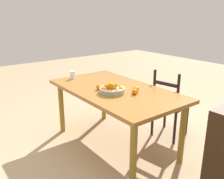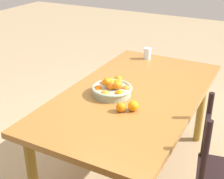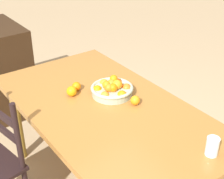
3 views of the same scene
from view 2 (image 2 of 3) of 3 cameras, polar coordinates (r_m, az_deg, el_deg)
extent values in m
plane|color=tan|center=(2.78, 3.41, -14.84)|extent=(12.00, 12.00, 0.00)
cube|color=#9D672D|center=(2.37, 3.88, -0.95)|extent=(1.72, 0.94, 0.04)
cylinder|color=olive|center=(3.29, 3.31, -0.38)|extent=(0.07, 0.07, 0.73)
cylinder|color=olive|center=(3.10, 15.75, -3.15)|extent=(0.07, 0.07, 0.73)
cylinder|color=black|center=(1.87, 16.38, -11.68)|extent=(0.04, 0.04, 0.48)
cylinder|color=black|center=(2.15, 16.78, -6.29)|extent=(0.04, 0.04, 0.48)
cube|color=black|center=(2.03, 16.45, -9.72)|extent=(0.31, 0.08, 0.04)
cube|color=black|center=(1.96, 16.88, -6.88)|extent=(0.31, 0.08, 0.04)
cylinder|color=#9DAC92|center=(2.31, 0.00, -0.31)|extent=(0.28, 0.28, 0.05)
torus|color=#9DAC92|center=(2.30, 0.00, 0.27)|extent=(0.30, 0.30, 0.02)
sphere|color=orange|center=(2.22, -1.28, -0.96)|extent=(0.07, 0.07, 0.07)
sphere|color=orange|center=(2.22, 1.36, -0.94)|extent=(0.07, 0.07, 0.07)
sphere|color=orange|center=(2.30, 2.55, 0.01)|extent=(0.06, 0.06, 0.06)
sphere|color=orange|center=(2.39, 1.03, 1.01)|extent=(0.07, 0.07, 0.07)
sphere|color=orange|center=(2.38, -1.37, 0.94)|extent=(0.07, 0.07, 0.07)
sphere|color=orange|center=(2.30, -2.55, -0.04)|extent=(0.07, 0.07, 0.07)
sphere|color=orange|center=(2.27, -0.96, 1.42)|extent=(0.06, 0.06, 0.06)
sphere|color=orange|center=(2.26, 0.87, 0.79)|extent=(0.06, 0.06, 0.06)
sphere|color=orange|center=(2.32, -0.26, 1.29)|extent=(0.07, 0.07, 0.07)
sphere|color=orange|center=(2.29, -0.41, 0.81)|extent=(0.06, 0.06, 0.06)
sphere|color=orange|center=(2.32, -0.47, 1.34)|extent=(0.06, 0.06, 0.06)
sphere|color=orange|center=(2.28, -0.10, 0.82)|extent=(0.07, 0.07, 0.07)
sphere|color=orange|center=(2.31, 0.79, 1.05)|extent=(0.06, 0.06, 0.06)
sphere|color=orange|center=(2.29, 1.14, 0.80)|extent=(0.06, 0.06, 0.06)
sphere|color=orange|center=(2.08, 1.60, -3.23)|extent=(0.06, 0.06, 0.06)
sphere|color=orange|center=(2.49, 1.14, 1.80)|extent=(0.06, 0.06, 0.06)
sphere|color=orange|center=(2.09, 3.84, -2.98)|extent=(0.07, 0.07, 0.07)
cylinder|color=silver|center=(3.02, 6.40, 6.48)|extent=(0.07, 0.07, 0.11)
camera|label=1|loc=(2.59, -68.55, 6.22)|focal=38.73mm
camera|label=3|loc=(3.51, 34.98, 24.19)|focal=54.28mm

